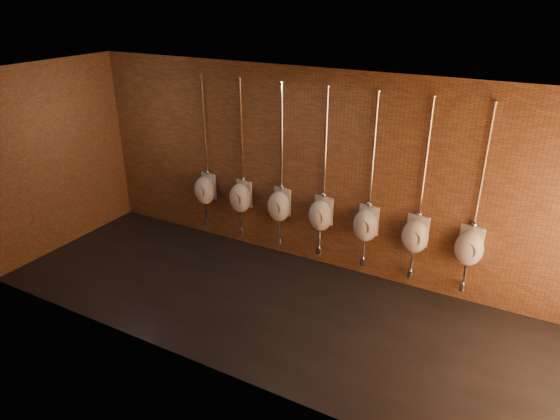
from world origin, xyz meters
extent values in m
plane|color=black|center=(0.00, 0.00, 0.00)|extent=(8.50, 8.50, 0.00)
cube|color=black|center=(0.00, 0.00, 3.20)|extent=(8.50, 3.00, 0.04)
cube|color=brown|center=(0.00, 1.50, 1.60)|extent=(8.50, 0.04, 3.20)
cube|color=brown|center=(0.00, -1.50, 1.60)|extent=(8.50, 0.04, 3.20)
cube|color=brown|center=(-4.25, 0.00, 1.60)|extent=(0.04, 3.00, 3.20)
ellipsoid|color=white|center=(-2.17, 1.35, 0.93)|extent=(0.46, 0.42, 0.52)
cube|color=white|center=(-2.17, 1.48, 0.98)|extent=(0.34, 0.11, 0.47)
cylinder|color=#949494|center=(-2.17, 1.22, 0.96)|extent=(0.23, 0.07, 0.23)
cylinder|color=silver|center=(-2.17, 1.46, 2.07)|extent=(0.03, 0.03, 1.76)
sphere|color=silver|center=(-2.17, 1.45, 1.25)|extent=(0.09, 0.09, 0.09)
cylinder|color=silver|center=(-2.17, 1.46, 2.95)|extent=(0.06, 0.06, 0.01)
cylinder|color=silver|center=(-2.17, 1.35, 0.54)|extent=(0.04, 0.04, 0.37)
cylinder|color=silver|center=(-2.17, 1.35, 0.30)|extent=(0.09, 0.09, 0.13)
cylinder|color=silver|center=(-2.17, 1.43, 0.30)|extent=(0.04, 0.17, 0.04)
ellipsoid|color=white|center=(-1.41, 1.35, 0.93)|extent=(0.46, 0.42, 0.52)
cube|color=white|center=(-1.41, 1.48, 0.98)|extent=(0.34, 0.11, 0.47)
cylinder|color=#949494|center=(-1.41, 1.22, 0.96)|extent=(0.23, 0.07, 0.23)
cylinder|color=silver|center=(-1.41, 1.46, 2.07)|extent=(0.03, 0.03, 1.76)
sphere|color=silver|center=(-1.41, 1.45, 1.25)|extent=(0.09, 0.09, 0.09)
cylinder|color=silver|center=(-1.41, 1.46, 2.95)|extent=(0.06, 0.06, 0.01)
cylinder|color=silver|center=(-1.41, 1.35, 0.54)|extent=(0.04, 0.04, 0.37)
cylinder|color=silver|center=(-1.41, 1.35, 0.30)|extent=(0.09, 0.09, 0.13)
cylinder|color=silver|center=(-1.41, 1.43, 0.30)|extent=(0.04, 0.17, 0.04)
ellipsoid|color=white|center=(-0.65, 1.35, 0.93)|extent=(0.46, 0.42, 0.52)
cube|color=white|center=(-0.65, 1.48, 0.98)|extent=(0.34, 0.11, 0.47)
cylinder|color=#949494|center=(-0.65, 1.22, 0.96)|extent=(0.23, 0.07, 0.23)
cylinder|color=silver|center=(-0.65, 1.46, 2.07)|extent=(0.03, 0.03, 1.76)
sphere|color=silver|center=(-0.65, 1.45, 1.25)|extent=(0.09, 0.09, 0.09)
cylinder|color=silver|center=(-0.65, 1.46, 2.95)|extent=(0.06, 0.06, 0.01)
cylinder|color=silver|center=(-0.65, 1.35, 0.54)|extent=(0.04, 0.04, 0.37)
cylinder|color=silver|center=(-0.65, 1.35, 0.30)|extent=(0.09, 0.09, 0.13)
cylinder|color=silver|center=(-0.65, 1.43, 0.30)|extent=(0.04, 0.17, 0.04)
ellipsoid|color=white|center=(0.10, 1.35, 0.93)|extent=(0.46, 0.42, 0.52)
cube|color=white|center=(0.10, 1.48, 0.98)|extent=(0.34, 0.11, 0.47)
cylinder|color=#949494|center=(0.10, 1.22, 0.96)|extent=(0.23, 0.07, 0.23)
cylinder|color=silver|center=(0.10, 1.46, 2.07)|extent=(0.03, 0.03, 1.76)
sphere|color=silver|center=(0.10, 1.45, 1.25)|extent=(0.09, 0.09, 0.09)
cylinder|color=silver|center=(0.10, 1.46, 2.95)|extent=(0.06, 0.06, 0.01)
cylinder|color=silver|center=(0.10, 1.35, 0.54)|extent=(0.04, 0.04, 0.37)
cylinder|color=silver|center=(0.10, 1.35, 0.30)|extent=(0.09, 0.09, 0.13)
cylinder|color=silver|center=(0.10, 1.43, 0.30)|extent=(0.04, 0.17, 0.04)
ellipsoid|color=white|center=(0.86, 1.35, 0.93)|extent=(0.46, 0.42, 0.52)
cube|color=white|center=(0.86, 1.48, 0.98)|extent=(0.34, 0.11, 0.47)
cylinder|color=#949494|center=(0.86, 1.22, 0.96)|extent=(0.23, 0.07, 0.23)
cylinder|color=silver|center=(0.86, 1.46, 2.07)|extent=(0.03, 0.03, 1.76)
sphere|color=silver|center=(0.86, 1.45, 1.25)|extent=(0.09, 0.09, 0.09)
cylinder|color=silver|center=(0.86, 1.46, 2.95)|extent=(0.06, 0.06, 0.01)
cylinder|color=silver|center=(0.86, 1.35, 0.54)|extent=(0.04, 0.04, 0.37)
cylinder|color=silver|center=(0.86, 1.35, 0.30)|extent=(0.09, 0.09, 0.13)
cylinder|color=silver|center=(0.86, 1.43, 0.30)|extent=(0.04, 0.17, 0.04)
ellipsoid|color=white|center=(1.62, 1.35, 0.93)|extent=(0.46, 0.42, 0.52)
cube|color=white|center=(1.62, 1.48, 0.98)|extent=(0.34, 0.11, 0.47)
cylinder|color=#949494|center=(1.62, 1.22, 0.96)|extent=(0.23, 0.07, 0.23)
cylinder|color=silver|center=(1.62, 1.46, 2.07)|extent=(0.03, 0.03, 1.76)
sphere|color=silver|center=(1.62, 1.45, 1.25)|extent=(0.09, 0.09, 0.09)
cylinder|color=silver|center=(1.62, 1.46, 2.95)|extent=(0.06, 0.06, 0.01)
cylinder|color=silver|center=(1.62, 1.35, 0.54)|extent=(0.04, 0.04, 0.37)
cylinder|color=silver|center=(1.62, 1.35, 0.30)|extent=(0.09, 0.09, 0.13)
cylinder|color=silver|center=(1.62, 1.43, 0.30)|extent=(0.04, 0.17, 0.04)
ellipsoid|color=white|center=(2.37, 1.35, 0.93)|extent=(0.46, 0.42, 0.52)
cube|color=white|center=(2.37, 1.48, 0.98)|extent=(0.34, 0.11, 0.47)
cylinder|color=#949494|center=(2.37, 1.22, 0.96)|extent=(0.23, 0.07, 0.23)
cylinder|color=silver|center=(2.37, 1.46, 2.07)|extent=(0.03, 0.03, 1.76)
sphere|color=silver|center=(2.37, 1.45, 1.25)|extent=(0.09, 0.09, 0.09)
cylinder|color=silver|center=(2.37, 1.46, 2.95)|extent=(0.06, 0.06, 0.01)
cylinder|color=silver|center=(2.37, 1.35, 0.54)|extent=(0.04, 0.04, 0.37)
cylinder|color=silver|center=(2.37, 1.35, 0.30)|extent=(0.09, 0.09, 0.13)
cylinder|color=silver|center=(2.37, 1.43, 0.30)|extent=(0.04, 0.17, 0.04)
camera|label=1|loc=(2.99, -5.29, 4.26)|focal=32.00mm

